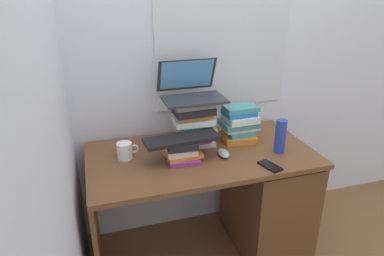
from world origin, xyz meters
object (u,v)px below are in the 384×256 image
object	(u,v)px
desk	(251,194)
book_stack_tall	(194,122)
laptop	(191,89)
keyboard	(182,139)
book_stack_side	(239,124)
mug	(125,151)
book_stack_keyboard_riser	(182,151)
cell_phone	(270,166)
water_bottle	(280,136)
computer_mouse	(224,153)

from	to	relation	value
desk	book_stack_tall	bearing A→B (deg)	159.17
laptop	keyboard	distance (m)	0.33
book_stack_side	mug	size ratio (longest dim) A/B	1.87
book_stack_keyboard_riser	keyboard	xyz separation A→B (m)	(0.00, 0.00, 0.07)
mug	cell_phone	bearing A→B (deg)	-24.08
mug	cell_phone	distance (m)	0.81
book_stack_side	water_bottle	distance (m)	0.28
computer_mouse	book_stack_tall	bearing A→B (deg)	124.32
book_stack_keyboard_riser	laptop	xyz separation A→B (m)	(0.12, 0.21, 0.29)
book_stack_side	keyboard	world-z (taller)	book_stack_side
book_stack_keyboard_riser	mug	world-z (taller)	book_stack_keyboard_riser
book_stack_tall	water_bottle	world-z (taller)	book_stack_tall
desk	keyboard	size ratio (longest dim) A/B	3.14
desk	book_stack_tall	xyz separation A→B (m)	(-0.34, 0.13, 0.49)
computer_mouse	mug	xyz separation A→B (m)	(-0.55, 0.14, 0.03)
book_stack_side	water_bottle	size ratio (longest dim) A/B	1.16
book_stack_tall	book_stack_side	size ratio (longest dim) A/B	1.25
water_bottle	keyboard	bearing A→B (deg)	172.67
mug	water_bottle	size ratio (longest dim) A/B	0.62
book_stack_side	water_bottle	bearing A→B (deg)	-56.34
keyboard	computer_mouse	world-z (taller)	keyboard
book_stack_side	keyboard	bearing A→B (deg)	-159.06
book_stack_keyboard_riser	laptop	size ratio (longest dim) A/B	0.58
book_stack_keyboard_riser	water_bottle	xyz separation A→B (m)	(0.58, -0.07, 0.04)
book_stack_tall	cell_phone	distance (m)	0.51
laptop	cell_phone	xyz separation A→B (m)	(0.32, -0.43, -0.34)
laptop	mug	bearing A→B (deg)	-166.48
keyboard	book_stack_side	bearing A→B (deg)	16.58
desk	cell_phone	world-z (taller)	cell_phone
computer_mouse	cell_phone	xyz separation A→B (m)	(0.20, -0.19, -0.01)
desk	computer_mouse	distance (m)	0.42
water_bottle	cell_phone	bearing A→B (deg)	-133.51
book_stack_side	desk	bearing A→B (deg)	-72.91
mug	water_bottle	xyz separation A→B (m)	(0.88, -0.19, 0.05)
book_stack_side	mug	world-z (taller)	book_stack_side
book_stack_side	mug	distance (m)	0.73
book_stack_tall	book_stack_keyboard_riser	size ratio (longest dim) A/B	1.42
desk	water_bottle	size ratio (longest dim) A/B	6.53
computer_mouse	laptop	bearing A→B (deg)	116.82
desk	mug	size ratio (longest dim) A/B	10.55
laptop	computer_mouse	size ratio (longest dim) A/B	3.45
desk	computer_mouse	bearing A→B (deg)	-167.57
book_stack_side	computer_mouse	bearing A→B (deg)	-133.10
laptop	book_stack_keyboard_riser	bearing A→B (deg)	-118.92
laptop	water_bottle	xyz separation A→B (m)	(0.46, -0.29, -0.25)
book_stack_keyboard_riser	computer_mouse	size ratio (longest dim) A/B	1.99
book_stack_tall	laptop	xyz separation A→B (m)	(-0.00, 0.06, 0.19)
book_stack_tall	laptop	world-z (taller)	laptop
book_stack_tall	computer_mouse	size ratio (longest dim) A/B	2.82
book_stack_side	keyboard	xyz separation A→B (m)	(-0.42, -0.16, 0.02)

